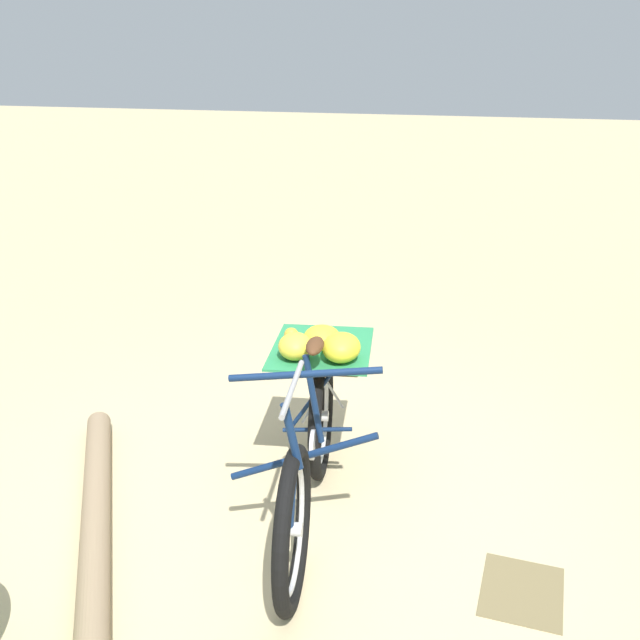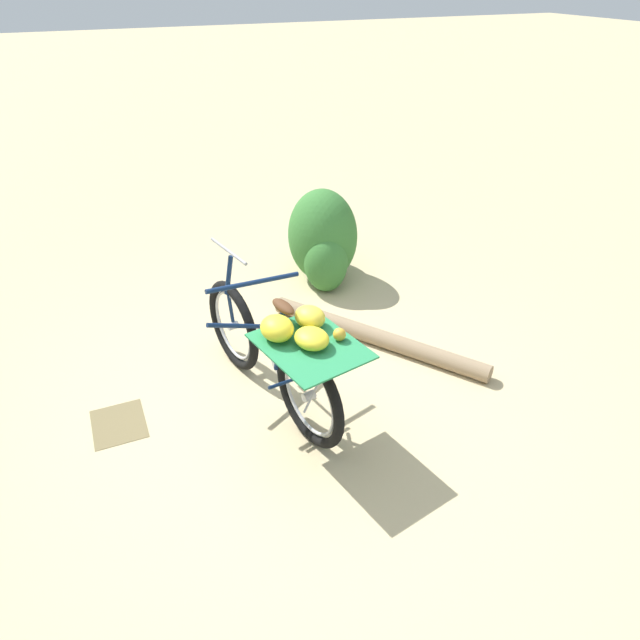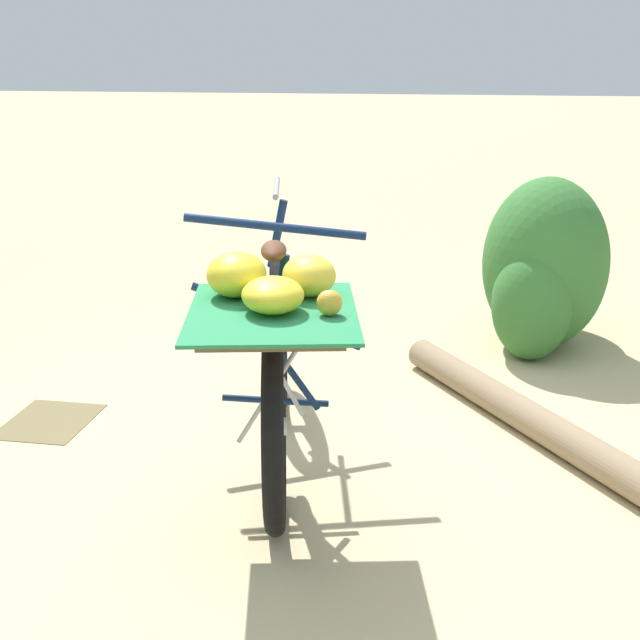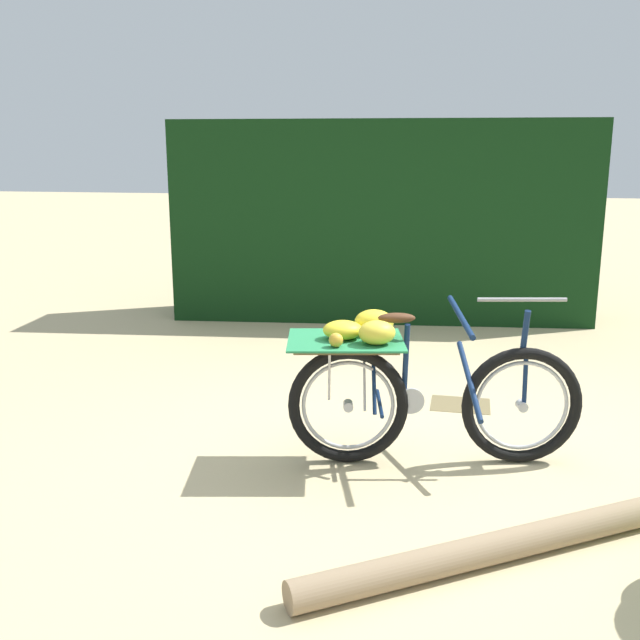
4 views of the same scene
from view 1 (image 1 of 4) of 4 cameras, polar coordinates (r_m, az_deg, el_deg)
ground_plane at (r=3.87m, az=3.58°, el=-15.85°), size 60.00×60.00×0.00m
bicycle at (r=3.66m, az=-0.64°, el=-9.03°), size 1.80×0.83×1.03m
fallen_log at (r=3.99m, az=-17.57°, el=-14.37°), size 1.74×1.24×0.14m
leaf_litter_patch at (r=3.57m, az=15.93°, el=-20.21°), size 0.44×0.36×0.01m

